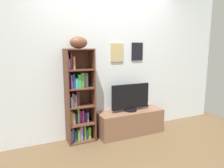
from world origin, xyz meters
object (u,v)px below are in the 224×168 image
at_px(bookshelf, 78,101).
at_px(television, 131,98).
at_px(tv_stand, 130,122).
at_px(football, 79,43).

relative_size(bookshelf, television, 2.10).
bearing_deg(tv_stand, television, 90.00).
bearing_deg(football, bookshelf, 132.90).
distance_m(tv_stand, television, 0.43).
height_order(tv_stand, television, television).
height_order(bookshelf, television, bookshelf).
height_order(bookshelf, football, football).
xyz_separation_m(bookshelf, television, (0.89, -0.10, -0.02)).
distance_m(bookshelf, television, 0.90).
bearing_deg(football, tv_stand, -4.78).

